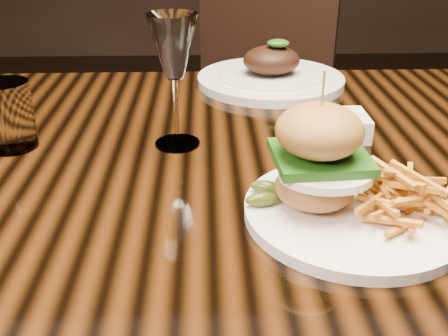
{
  "coord_description": "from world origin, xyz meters",
  "views": [
    {
      "loc": [
        -0.08,
        -0.76,
        1.1
      ],
      "look_at": [
        -0.06,
        -0.18,
        0.81
      ],
      "focal_mm": 42.0,
      "sensor_mm": 36.0,
      "label": 1
    }
  ],
  "objects_px": {
    "far_dish": "(271,75)",
    "burger_plate": "(350,184)",
    "wine_glass": "(174,51)",
    "chair_far": "(256,96)",
    "dining_table": "(255,192)"
  },
  "relations": [
    {
      "from": "dining_table",
      "to": "far_dish",
      "type": "xyz_separation_m",
      "value": [
        0.06,
        0.35,
        0.1
      ]
    },
    {
      "from": "dining_table",
      "to": "burger_plate",
      "type": "bearing_deg",
      "value": -64.84
    },
    {
      "from": "burger_plate",
      "to": "wine_glass",
      "type": "distance_m",
      "value": 0.34
    },
    {
      "from": "burger_plate",
      "to": "wine_glass",
      "type": "relative_size",
      "value": 1.3
    },
    {
      "from": "far_dish",
      "to": "burger_plate",
      "type": "bearing_deg",
      "value": -86.64
    },
    {
      "from": "dining_table",
      "to": "burger_plate",
      "type": "xyz_separation_m",
      "value": [
        0.1,
        -0.2,
        0.12
      ]
    },
    {
      "from": "burger_plate",
      "to": "chair_far",
      "type": "xyz_separation_m",
      "value": [
        -0.01,
        1.09,
        -0.26
      ]
    },
    {
      "from": "burger_plate",
      "to": "chair_far",
      "type": "relative_size",
      "value": 0.29
    },
    {
      "from": "dining_table",
      "to": "chair_far",
      "type": "relative_size",
      "value": 1.68
    },
    {
      "from": "wine_glass",
      "to": "chair_far",
      "type": "distance_m",
      "value": 0.95
    },
    {
      "from": "burger_plate",
      "to": "wine_glass",
      "type": "xyz_separation_m",
      "value": [
        -0.22,
        0.23,
        0.11
      ]
    },
    {
      "from": "dining_table",
      "to": "wine_glass",
      "type": "height_order",
      "value": "wine_glass"
    },
    {
      "from": "wine_glass",
      "to": "far_dish",
      "type": "distance_m",
      "value": 0.4
    },
    {
      "from": "dining_table",
      "to": "far_dish",
      "type": "height_order",
      "value": "far_dish"
    },
    {
      "from": "wine_glass",
      "to": "far_dish",
      "type": "bearing_deg",
      "value": 59.2
    }
  ]
}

